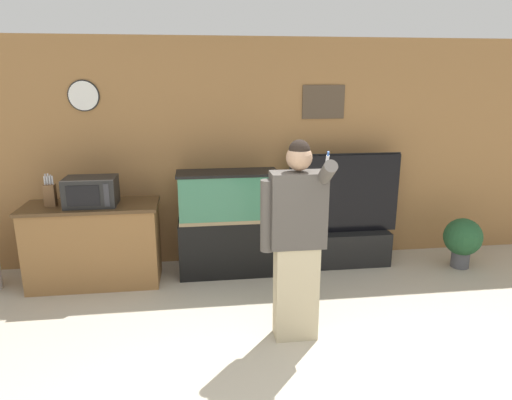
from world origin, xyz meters
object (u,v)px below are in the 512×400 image
aquarium_on_stand (228,224)px  potted_plant (463,239)px  knife_block (50,194)px  counter_island (94,244)px  person_standing (296,239)px  microwave (91,191)px  tv_on_stand (343,233)px

aquarium_on_stand → potted_plant: size_ratio=2.00×
knife_block → counter_island: bearing=0.1°
counter_island → person_standing: (1.90, -1.31, 0.44)m
counter_island → aquarium_on_stand: size_ratio=1.17×
counter_island → knife_block: (-0.39, -0.00, 0.56)m
knife_block → aquarium_on_stand: bearing=2.4°
aquarium_on_stand → person_standing: 1.49m
person_standing → knife_block: bearing=150.1°
microwave → knife_block: knife_block is taller
microwave → knife_block: (-0.41, 0.03, -0.02)m
microwave → potted_plant: microwave is taller
tv_on_stand → potted_plant: size_ratio=2.25×
tv_on_stand → aquarium_on_stand: bearing=-175.5°
knife_block → person_standing: bearing=-29.9°
tv_on_stand → potted_plant: (1.35, -0.29, -0.04)m
tv_on_stand → person_standing: bearing=-121.1°
aquarium_on_stand → tv_on_stand: (1.36, 0.11, -0.20)m
microwave → aquarium_on_stand: aquarium_on_stand is taller
person_standing → counter_island: bearing=145.3°
knife_block → tv_on_stand: tv_on_stand is taller
knife_block → potted_plant: size_ratio=0.56×
knife_block → potted_plant: 4.58m
microwave → aquarium_on_stand: (1.41, 0.11, -0.44)m
microwave → counter_island: bearing=130.7°
person_standing → potted_plant: (2.25, 1.20, -0.54)m
aquarium_on_stand → counter_island: bearing=-176.9°
counter_island → person_standing: person_standing is taller
counter_island → aquarium_on_stand: aquarium_on_stand is taller
tv_on_stand → person_standing: person_standing is taller
counter_island → tv_on_stand: 2.81m
aquarium_on_stand → tv_on_stand: tv_on_stand is taller
microwave → tv_on_stand: bearing=4.5°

